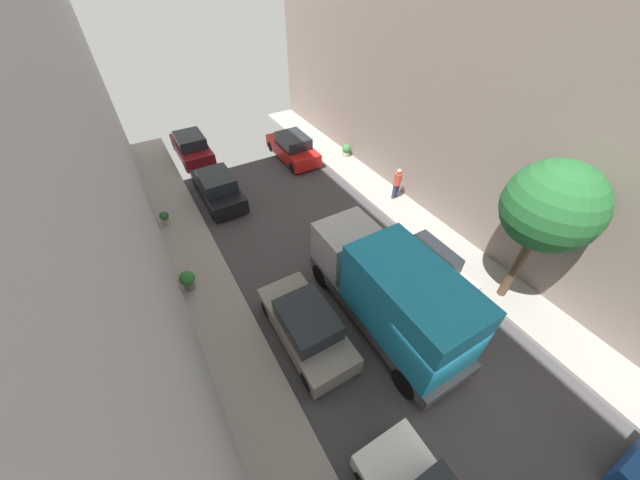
{
  "coord_description": "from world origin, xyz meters",
  "views": [
    {
      "loc": [
        -5.48,
        -2.21,
        10.44
      ],
      "look_at": [
        -0.01,
        7.11,
        0.5
      ],
      "focal_mm": 18.64,
      "sensor_mm": 36.0,
      "label": 1
    }
  ],
  "objects_px": {
    "street_tree_1": "(551,207)",
    "potted_plant_1": "(165,217)",
    "parked_car_left_4": "(218,188)",
    "delivery_truck": "(390,292)",
    "parked_car_right_4": "(293,148)",
    "parked_car_left_3": "(306,326)",
    "potted_plant_2": "(188,280)",
    "pedestrian": "(397,183)",
    "parked_car_right_3": "(423,265)",
    "potted_plant_0": "(346,150)",
    "parked_car_left_5": "(192,147)"
  },
  "relations": [
    {
      "from": "street_tree_1",
      "to": "parked_car_left_4",
      "type": "bearing_deg",
      "value": 122.11
    },
    {
      "from": "pedestrian",
      "to": "street_tree_1",
      "type": "relative_size",
      "value": 0.3
    },
    {
      "from": "pedestrian",
      "to": "potted_plant_1",
      "type": "xyz_separation_m",
      "value": [
        -10.93,
        3.91,
        -0.55
      ]
    },
    {
      "from": "delivery_truck",
      "to": "potted_plant_1",
      "type": "xyz_separation_m",
      "value": [
        -5.61,
        9.69,
        -1.27
      ]
    },
    {
      "from": "street_tree_1",
      "to": "potted_plant_2",
      "type": "bearing_deg",
      "value": 148.27
    },
    {
      "from": "parked_car_left_5",
      "to": "street_tree_1",
      "type": "relative_size",
      "value": 0.74
    },
    {
      "from": "parked_car_left_4",
      "to": "delivery_truck",
      "type": "distance_m",
      "value": 10.91
    },
    {
      "from": "potted_plant_1",
      "to": "potted_plant_2",
      "type": "height_order",
      "value": "potted_plant_2"
    },
    {
      "from": "parked_car_left_3",
      "to": "delivery_truck",
      "type": "distance_m",
      "value": 3.04
    },
    {
      "from": "parked_car_right_4",
      "to": "potted_plant_1",
      "type": "relative_size",
      "value": 6.16
    },
    {
      "from": "parked_car_left_3",
      "to": "pedestrian",
      "type": "bearing_deg",
      "value": 31.37
    },
    {
      "from": "parked_car_right_3",
      "to": "potted_plant_2",
      "type": "relative_size",
      "value": 4.94
    },
    {
      "from": "potted_plant_0",
      "to": "parked_car_left_5",
      "type": "bearing_deg",
      "value": 149.43
    },
    {
      "from": "street_tree_1",
      "to": "potted_plant_0",
      "type": "relative_size",
      "value": 7.53
    },
    {
      "from": "parked_car_left_5",
      "to": "pedestrian",
      "type": "height_order",
      "value": "pedestrian"
    },
    {
      "from": "parked_car_left_3",
      "to": "potted_plant_0",
      "type": "bearing_deg",
      "value": 50.25
    },
    {
      "from": "parked_car_left_4",
      "to": "parked_car_right_4",
      "type": "bearing_deg",
      "value": 20.44
    },
    {
      "from": "delivery_truck",
      "to": "potted_plant_0",
      "type": "xyz_separation_m",
      "value": [
        5.6,
        10.88,
        -1.25
      ]
    },
    {
      "from": "parked_car_left_4",
      "to": "delivery_truck",
      "type": "bearing_deg",
      "value": -75.59
    },
    {
      "from": "parked_car_right_4",
      "to": "pedestrian",
      "type": "xyz_separation_m",
      "value": [
        2.61,
        -6.74,
        0.35
      ]
    },
    {
      "from": "pedestrian",
      "to": "potted_plant_0",
      "type": "xyz_separation_m",
      "value": [
        0.29,
        5.09,
        -0.54
      ]
    },
    {
      "from": "parked_car_right_4",
      "to": "delivery_truck",
      "type": "relative_size",
      "value": 0.64
    },
    {
      "from": "street_tree_1",
      "to": "pedestrian",
      "type": "bearing_deg",
      "value": 85.28
    },
    {
      "from": "parked_car_left_4",
      "to": "parked_car_right_3",
      "type": "relative_size",
      "value": 1.0
    },
    {
      "from": "parked_car_left_3",
      "to": "potted_plant_0",
      "type": "height_order",
      "value": "parked_car_left_3"
    },
    {
      "from": "potted_plant_0",
      "to": "potted_plant_2",
      "type": "relative_size",
      "value": 0.89
    },
    {
      "from": "potted_plant_1",
      "to": "potted_plant_2",
      "type": "bearing_deg",
      "value": -90.43
    },
    {
      "from": "parked_car_left_4",
      "to": "parked_car_right_4",
      "type": "relative_size",
      "value": 1.0
    },
    {
      "from": "parked_car_left_4",
      "to": "parked_car_left_5",
      "type": "height_order",
      "value": "same"
    },
    {
      "from": "parked_car_left_5",
      "to": "delivery_truck",
      "type": "height_order",
      "value": "delivery_truck"
    },
    {
      "from": "potted_plant_0",
      "to": "parked_car_left_4",
      "type": "bearing_deg",
      "value": -177.46
    },
    {
      "from": "street_tree_1",
      "to": "potted_plant_1",
      "type": "relative_size",
      "value": 8.32
    },
    {
      "from": "parked_car_left_5",
      "to": "potted_plant_0",
      "type": "xyz_separation_m",
      "value": [
        8.3,
        -4.9,
        -0.18
      ]
    },
    {
      "from": "parked_car_right_4",
      "to": "potted_plant_2",
      "type": "xyz_separation_m",
      "value": [
        -8.35,
        -7.43,
        -0.09
      ]
    },
    {
      "from": "parked_car_right_4",
      "to": "pedestrian",
      "type": "distance_m",
      "value": 7.24
    },
    {
      "from": "delivery_truck",
      "to": "potted_plant_1",
      "type": "bearing_deg",
      "value": 120.08
    },
    {
      "from": "parked_car_left_3",
      "to": "parked_car_left_5",
      "type": "xyz_separation_m",
      "value": [
        0.0,
        14.88,
        0.0
      ]
    },
    {
      "from": "parked_car_right_4",
      "to": "street_tree_1",
      "type": "height_order",
      "value": "street_tree_1"
    },
    {
      "from": "delivery_truck",
      "to": "potted_plant_0",
      "type": "bearing_deg",
      "value": 62.76
    },
    {
      "from": "potted_plant_2",
      "to": "potted_plant_1",
      "type": "bearing_deg",
      "value": 89.57
    },
    {
      "from": "parked_car_left_3",
      "to": "parked_car_right_3",
      "type": "relative_size",
      "value": 1.0
    },
    {
      "from": "parked_car_right_3",
      "to": "parked_car_right_4",
      "type": "bearing_deg",
      "value": 90.0
    },
    {
      "from": "parked_car_right_3",
      "to": "potted_plant_0",
      "type": "height_order",
      "value": "parked_car_right_3"
    },
    {
      "from": "parked_car_left_4",
      "to": "potted_plant_1",
      "type": "bearing_deg",
      "value": -164.28
    },
    {
      "from": "parked_car_left_5",
      "to": "pedestrian",
      "type": "xyz_separation_m",
      "value": [
        8.01,
        -10.0,
        0.35
      ]
    },
    {
      "from": "parked_car_right_3",
      "to": "potted_plant_2",
      "type": "xyz_separation_m",
      "value": [
        -8.35,
        4.08,
        -0.09
      ]
    },
    {
      "from": "pedestrian",
      "to": "potted_plant_2",
      "type": "distance_m",
      "value": 10.99
    },
    {
      "from": "parked_car_right_4",
      "to": "parked_car_left_3",
      "type": "bearing_deg",
      "value": -114.91
    },
    {
      "from": "delivery_truck",
      "to": "pedestrian",
      "type": "bearing_deg",
      "value": 47.43
    },
    {
      "from": "potted_plant_2",
      "to": "delivery_truck",
      "type": "bearing_deg",
      "value": -42.04
    }
  ]
}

